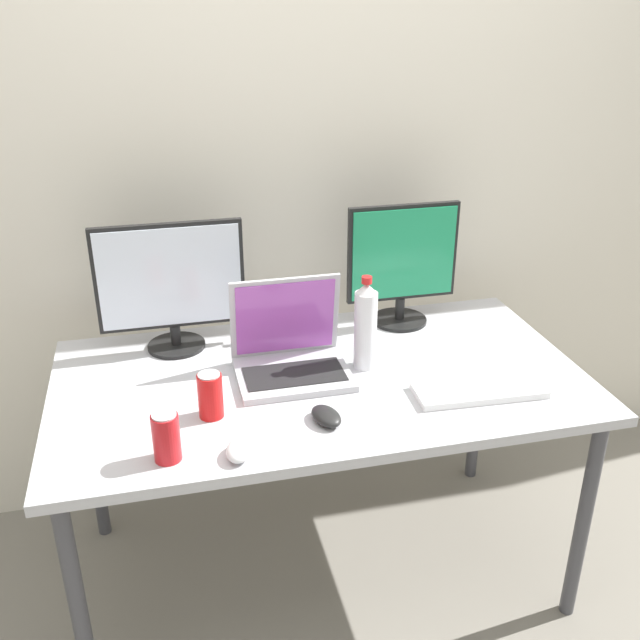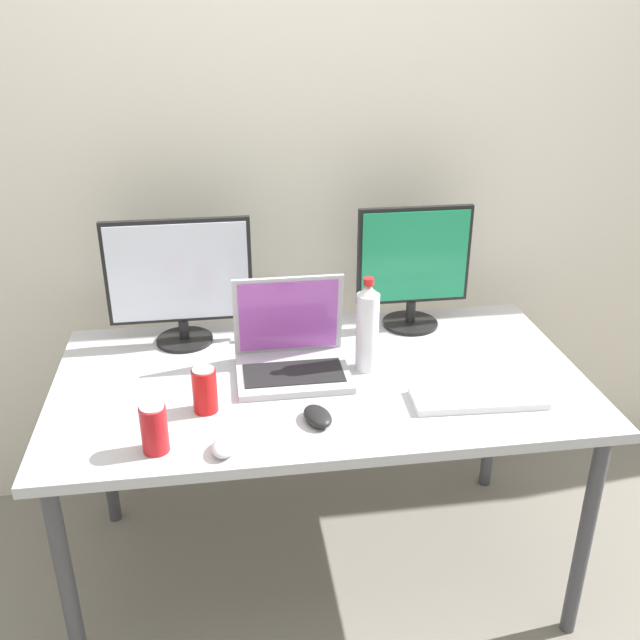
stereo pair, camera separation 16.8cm
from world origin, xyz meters
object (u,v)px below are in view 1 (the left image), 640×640
at_px(monitor_left, 171,284).
at_px(soda_can_by_laptop, 210,395).
at_px(water_bottle, 365,326).
at_px(keyboard_main, 479,390).
at_px(monitor_center, 402,262).
at_px(work_desk, 320,394).
at_px(soda_can_near_keyboard, 166,437).
at_px(mouse_by_keyboard, 239,450).
at_px(laptop_silver, 290,352).
at_px(mouse_by_laptop, 326,416).

bearing_deg(monitor_left, soda_can_by_laptop, -81.06).
bearing_deg(water_bottle, keyboard_main, -40.70).
distance_m(monitor_center, soda_can_by_laptop, 0.83).
xyz_separation_m(work_desk, soda_can_near_keyboard, (-0.45, -0.31, 0.12)).
bearing_deg(work_desk, monitor_left, 144.40).
bearing_deg(work_desk, keyboard_main, -26.40).
bearing_deg(mouse_by_keyboard, keyboard_main, 24.73).
distance_m(monitor_center, keyboard_main, 0.55).
distance_m(monitor_left, keyboard_main, 0.96).
distance_m(monitor_left, soda_can_by_laptop, 0.46).
bearing_deg(laptop_silver, monitor_left, 143.67).
bearing_deg(soda_can_near_keyboard, mouse_by_keyboard, -10.23).
bearing_deg(mouse_by_laptop, mouse_by_keyboard, -171.91).
xyz_separation_m(water_bottle, soda_can_by_laptop, (-0.47, -0.17, -0.07)).
relative_size(mouse_by_laptop, soda_can_by_laptop, 0.86).
distance_m(mouse_by_keyboard, water_bottle, 0.57).
xyz_separation_m(monitor_left, water_bottle, (0.54, -0.26, -0.08)).
xyz_separation_m(work_desk, soda_can_by_laptop, (-0.33, -0.14, 0.12)).
bearing_deg(soda_can_near_keyboard, monitor_left, 84.83).
xyz_separation_m(monitor_left, laptop_silver, (0.32, -0.23, -0.15)).
xyz_separation_m(mouse_by_keyboard, water_bottle, (0.43, 0.37, 0.12)).
bearing_deg(monitor_left, monitor_center, 1.26).
height_order(laptop_silver, soda_can_near_keyboard, laptop_silver).
xyz_separation_m(work_desk, monitor_left, (-0.40, 0.28, 0.28)).
bearing_deg(water_bottle, soda_can_near_keyboard, -150.54).
relative_size(monitor_center, water_bottle, 1.42).
relative_size(mouse_by_keyboard, water_bottle, 0.34).
bearing_deg(monitor_center, monitor_left, -178.74).
distance_m(mouse_by_laptop, water_bottle, 0.35).
xyz_separation_m(monitor_center, water_bottle, (-0.21, -0.28, -0.08)).
bearing_deg(mouse_by_keyboard, monitor_left, 113.76).
xyz_separation_m(monitor_left, mouse_by_laptop, (0.36, -0.53, -0.20)).
height_order(work_desk, water_bottle, water_bottle).
bearing_deg(work_desk, mouse_by_laptop, -99.87).
xyz_separation_m(mouse_by_keyboard, mouse_by_laptop, (0.24, 0.10, -0.00)).
bearing_deg(monitor_left, mouse_by_laptop, -55.97).
relative_size(monitor_left, mouse_by_laptop, 4.13).
bearing_deg(monitor_left, laptop_silver, -36.33).
bearing_deg(mouse_by_keyboard, soda_can_by_laptop, 116.60).
xyz_separation_m(monitor_center, mouse_by_keyboard, (-0.64, -0.64, -0.20)).
relative_size(keyboard_main, water_bottle, 1.26).
height_order(mouse_by_keyboard, soda_can_by_laptop, soda_can_by_laptop).
distance_m(monitor_center, mouse_by_keyboard, 0.92).
height_order(keyboard_main, mouse_by_laptop, mouse_by_laptop).
distance_m(keyboard_main, soda_can_near_keyboard, 0.87).
bearing_deg(soda_can_by_laptop, soda_can_near_keyboard, -125.74).
distance_m(monitor_left, laptop_silver, 0.42).
bearing_deg(water_bottle, monitor_center, 52.88).
bearing_deg(keyboard_main, monitor_left, 151.54).
relative_size(work_desk, soda_can_by_laptop, 12.19).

